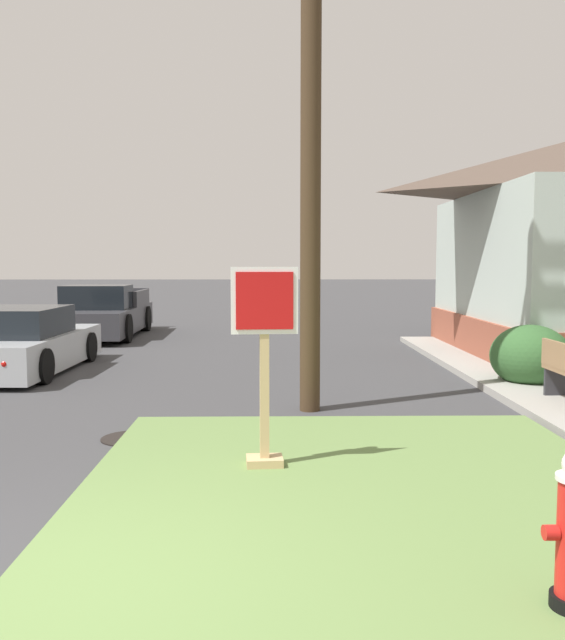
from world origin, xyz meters
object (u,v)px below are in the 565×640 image
object	(u,v)px
parked_sedan_silver	(21,344)
pickup_truck_charcoal	(103,315)
manhole_cover	(131,438)
utility_pole	(311,74)
stop_sign	(265,374)

from	to	relation	value
parked_sedan_silver	pickup_truck_charcoal	distance (m)	6.03
manhole_cover	utility_pole	size ratio (longest dim) A/B	0.08
utility_pole	parked_sedan_silver	bearing A→B (deg)	147.51
manhole_cover	stop_sign	bearing A→B (deg)	-39.23
utility_pole	manhole_cover	bearing A→B (deg)	-145.88
stop_sign	manhole_cover	xyz separation A→B (m)	(-1.60, 1.31, -0.99)
parked_sedan_silver	pickup_truck_charcoal	size ratio (longest dim) A/B	0.84
stop_sign	pickup_truck_charcoal	distance (m)	13.11
parked_sedan_silver	pickup_truck_charcoal	xyz separation A→B (m)	(0.03, 6.03, 0.07)
manhole_cover	utility_pole	world-z (taller)	utility_pole
stop_sign	utility_pole	world-z (taller)	utility_pole
stop_sign	pickup_truck_charcoal	world-z (taller)	stop_sign
parked_sedan_silver	utility_pole	size ratio (longest dim) A/B	0.49
manhole_cover	parked_sedan_silver	world-z (taller)	parked_sedan_silver
pickup_truck_charcoal	utility_pole	xyz separation A→B (m)	(5.30, -9.42, 4.02)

